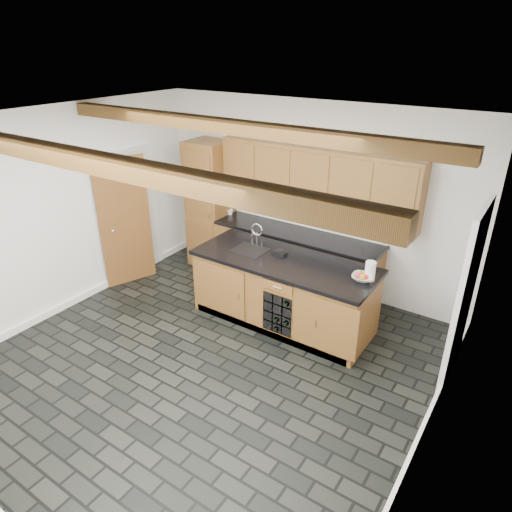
{
  "coord_description": "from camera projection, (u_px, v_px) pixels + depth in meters",
  "views": [
    {
      "loc": [
        2.96,
        -3.34,
        3.54
      ],
      "look_at": [
        0.19,
        0.8,
        1.16
      ],
      "focal_mm": 32.0,
      "sensor_mm": 36.0,
      "label": 1
    }
  ],
  "objects": [
    {
      "name": "ground",
      "position": [
        206.0,
        362.0,
        5.52
      ],
      "size": [
        5.0,
        5.0,
        0.0
      ],
      "primitive_type": "plane",
      "color": "black",
      "rests_on": "ground"
    },
    {
      "name": "room_shell",
      "position": [
        224.0,
        230.0,
        5.3
      ],
      "size": [
        5.01,
        5.0,
        5.0
      ],
      "color": "white",
      "rests_on": "ground"
    },
    {
      "name": "back_cabinetry",
      "position": [
        278.0,
        224.0,
        6.96
      ],
      "size": [
        3.65,
        0.62,
        2.2
      ],
      "color": "brown",
      "rests_on": "ground"
    },
    {
      "name": "island",
      "position": [
        283.0,
        292.0,
        6.13
      ],
      "size": [
        2.48,
        0.96,
        0.93
      ],
      "color": "brown",
      "rests_on": "ground"
    },
    {
      "name": "faucet",
      "position": [
        251.0,
        247.0,
        6.23
      ],
      "size": [
        0.45,
        0.4,
        0.34
      ],
      "color": "black",
      "rests_on": "island"
    },
    {
      "name": "kitchen_scale",
      "position": [
        280.0,
        252.0,
        6.09
      ],
      "size": [
        0.19,
        0.12,
        0.06
      ],
      "rotation": [
        0.0,
        0.0,
        -0.12
      ],
      "color": "black",
      "rests_on": "island"
    },
    {
      "name": "fruit_bowl",
      "position": [
        363.0,
        278.0,
        5.44
      ],
      "size": [
        0.29,
        0.29,
        0.06
      ],
      "primitive_type": "imported",
      "rotation": [
        0.0,
        0.0,
        0.14
      ],
      "color": "beige",
      "rests_on": "island"
    },
    {
      "name": "fruit_cluster",
      "position": [
        363.0,
        275.0,
        5.42
      ],
      "size": [
        0.16,
        0.17,
        0.07
      ],
      "color": "red",
      "rests_on": "fruit_bowl"
    },
    {
      "name": "paper_towel",
      "position": [
        370.0,
        271.0,
        5.4
      ],
      "size": [
        0.12,
        0.12,
        0.24
      ],
      "primitive_type": "cylinder",
      "color": "white",
      "rests_on": "island"
    },
    {
      "name": "mug",
      "position": [
        230.0,
        212.0,
        7.45
      ],
      "size": [
        0.13,
        0.13,
        0.09
      ],
      "primitive_type": "imported",
      "rotation": [
        0.0,
        0.0,
        -0.42
      ],
      "color": "white",
      "rests_on": "back_cabinetry"
    }
  ]
}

